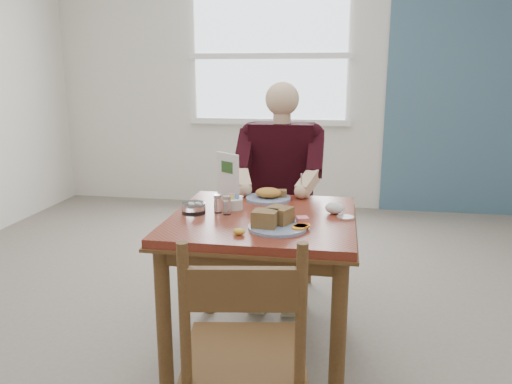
% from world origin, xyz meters
% --- Properties ---
extents(floor, '(6.00, 6.00, 0.00)m').
position_xyz_m(floor, '(0.00, 0.00, 0.00)').
color(floor, '#6C6357').
rests_on(floor, ground).
extents(wall_back, '(5.50, 0.00, 5.50)m').
position_xyz_m(wall_back, '(0.00, 3.00, 1.40)').
color(wall_back, silver).
rests_on(wall_back, ground).
extents(accent_panel, '(1.60, 0.02, 2.80)m').
position_xyz_m(accent_panel, '(1.60, 2.98, 1.40)').
color(accent_panel, '#416379').
rests_on(accent_panel, ground).
extents(lemon_wedge, '(0.06, 0.04, 0.03)m').
position_xyz_m(lemon_wedge, '(-0.06, -0.31, 0.76)').
color(lemon_wedge, yellow).
rests_on(lemon_wedge, table).
extents(napkin, '(0.09, 0.08, 0.06)m').
position_xyz_m(napkin, '(0.35, 0.09, 0.78)').
color(napkin, white).
rests_on(napkin, table).
extents(metal_dish, '(0.10, 0.10, 0.01)m').
position_xyz_m(metal_dish, '(0.40, 0.02, 0.76)').
color(metal_dish, silver).
rests_on(metal_dish, table).
extents(window, '(1.72, 0.04, 1.42)m').
position_xyz_m(window, '(-0.40, 2.97, 1.60)').
color(window, white).
rests_on(window, wall_back).
extents(table, '(0.92, 0.92, 0.75)m').
position_xyz_m(table, '(0.00, 0.00, 0.64)').
color(table, maroon).
rests_on(table, ground).
extents(chair_far, '(0.42, 0.42, 0.95)m').
position_xyz_m(chair_far, '(0.00, 0.80, 0.48)').
color(chair_far, brown).
rests_on(chair_far, ground).
extents(chair_near, '(0.48, 0.48, 0.95)m').
position_xyz_m(chair_near, '(0.07, -0.84, 0.48)').
color(chair_near, brown).
rests_on(chair_near, ground).
extents(diner, '(0.53, 0.56, 1.39)m').
position_xyz_m(diner, '(0.00, 0.71, 0.81)').
color(diner, tan).
rests_on(diner, chair_far).
extents(near_plate, '(0.32, 0.32, 0.09)m').
position_xyz_m(near_plate, '(0.09, -0.19, 0.78)').
color(near_plate, white).
rests_on(near_plate, table).
extents(far_plate, '(0.29, 0.29, 0.07)m').
position_xyz_m(far_plate, '(-0.01, 0.32, 0.78)').
color(far_plate, white).
rests_on(far_plate, table).
extents(caddy, '(0.14, 0.14, 0.08)m').
position_xyz_m(caddy, '(-0.17, 0.10, 0.78)').
color(caddy, white).
rests_on(caddy, table).
extents(shakers, '(0.11, 0.08, 0.09)m').
position_xyz_m(shakers, '(-0.21, 0.00, 0.80)').
color(shakers, white).
rests_on(shakers, table).
extents(creamer, '(0.15, 0.15, 0.05)m').
position_xyz_m(creamer, '(-0.35, -0.02, 0.78)').
color(creamer, white).
rests_on(creamer, table).
extents(menu, '(0.15, 0.11, 0.25)m').
position_xyz_m(menu, '(-0.25, 0.32, 0.88)').
color(menu, white).
rests_on(menu, table).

